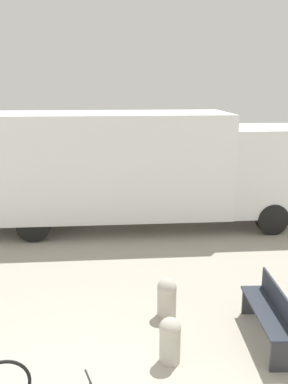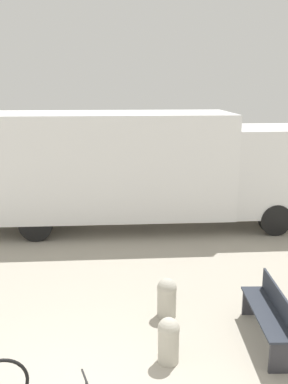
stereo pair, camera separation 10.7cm
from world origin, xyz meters
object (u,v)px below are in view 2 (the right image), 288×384
(delivery_truck, at_px, (141,165))
(bollard_near_bench, at_px, (169,339))
(park_bench, at_px, (271,312))
(bollard_far_bench, at_px, (167,296))

(delivery_truck, height_order, bollard_near_bench, delivery_truck)
(delivery_truck, relative_size, bollard_near_bench, 13.09)
(delivery_truck, relative_size, park_bench, 5.46)
(bollard_near_bench, bearing_deg, bollard_far_bench, 89.08)
(park_bench, distance_m, bollard_far_bench, 1.73)
(bollard_near_bench, bearing_deg, delivery_truck, 94.84)
(park_bench, xyz_separation_m, bollard_near_bench, (-1.59, -0.55, -0.11))
(delivery_truck, distance_m, park_bench, 6.09)
(park_bench, bearing_deg, bollard_far_bench, 64.21)
(bollard_near_bench, relative_size, bollard_far_bench, 1.00)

